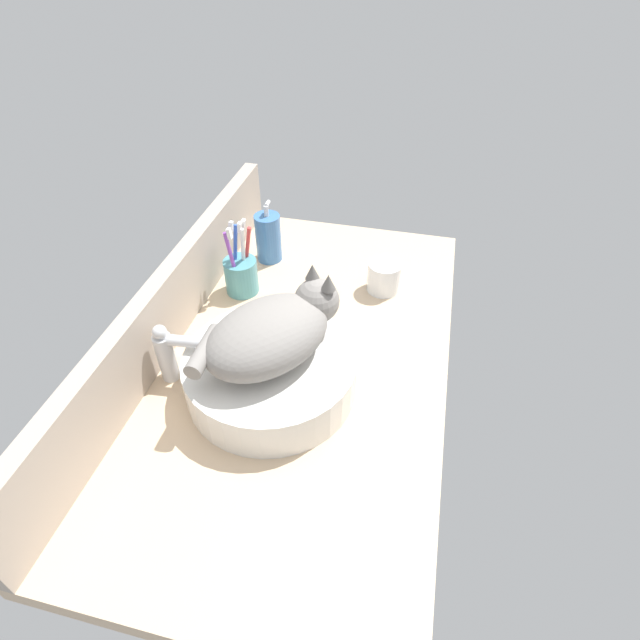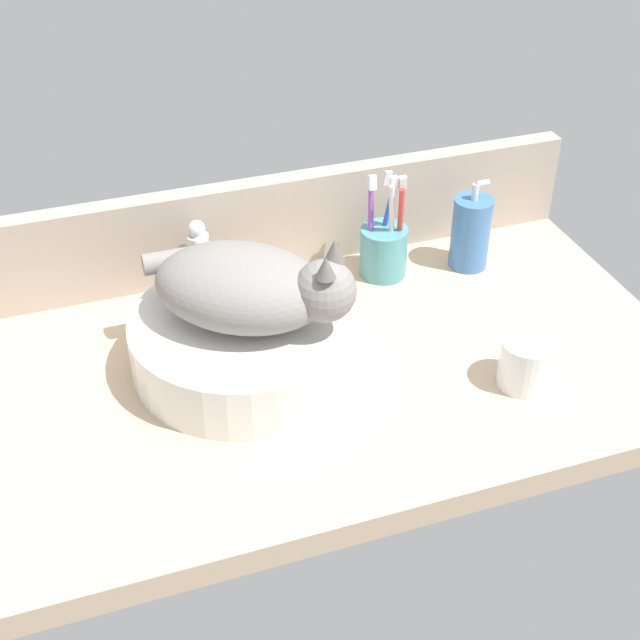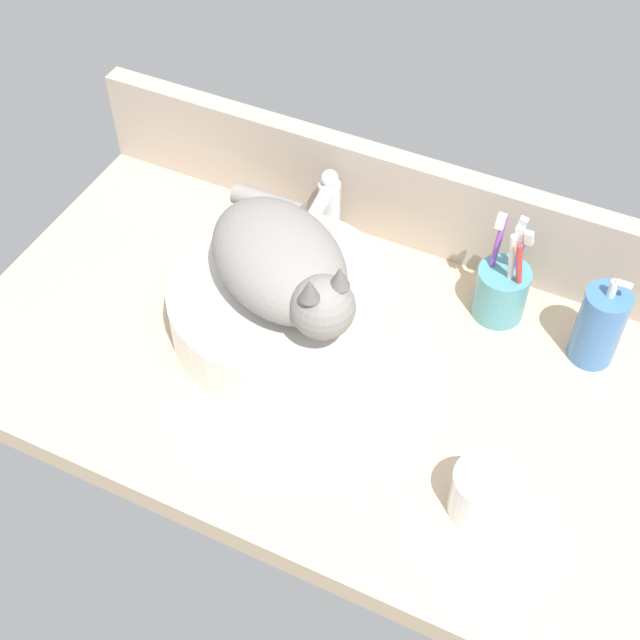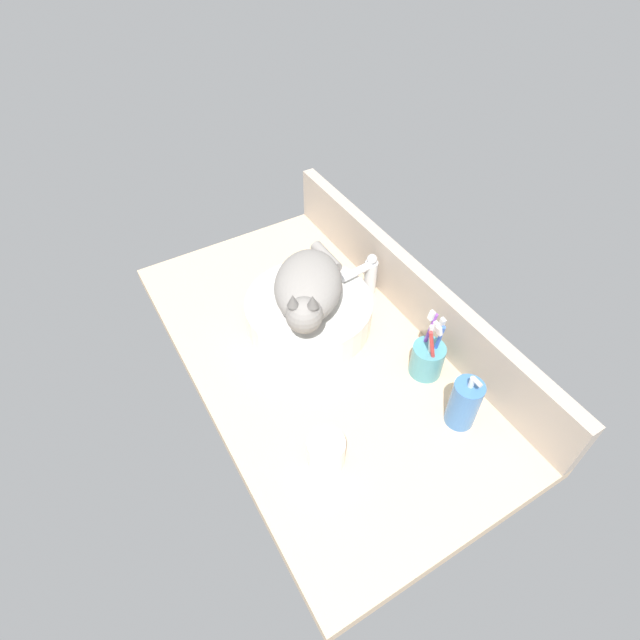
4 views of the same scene
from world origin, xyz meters
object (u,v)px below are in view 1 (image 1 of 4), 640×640
at_px(sink_basin, 271,373).
at_px(soap_dispenser, 268,237).
at_px(cat, 273,331).
at_px(faucet, 170,351).
at_px(water_glass, 384,278).
at_px(toothbrush_cup, 241,274).

bearing_deg(sink_basin, soap_dispenser, 18.21).
height_order(cat, soap_dispenser, cat).
distance_m(cat, soap_dispenser, 0.46).
bearing_deg(sink_basin, cat, -31.36).
bearing_deg(sink_basin, faucet, 95.09).
height_order(cat, faucet, cat).
bearing_deg(water_glass, cat, 155.63).
bearing_deg(soap_dispenser, water_glass, -101.85).
height_order(faucet, soap_dispenser, soap_dispenser).
height_order(sink_basin, faucet, faucet).
distance_m(cat, toothbrush_cup, 0.34).
xyz_separation_m(sink_basin, water_glass, (0.37, -0.17, -0.01)).
height_order(faucet, toothbrush_cup, toothbrush_cup).
height_order(sink_basin, water_glass, sink_basin).
bearing_deg(sink_basin, toothbrush_cup, 29.97).
xyz_separation_m(sink_basin, soap_dispenser, (0.44, 0.14, 0.02)).
bearing_deg(water_glass, faucet, 136.64).
height_order(sink_basin, soap_dispenser, soap_dispenser).
relative_size(toothbrush_cup, water_glass, 2.35).
bearing_deg(faucet, water_glass, -43.36).
relative_size(sink_basin, faucet, 2.44).
distance_m(sink_basin, soap_dispenser, 0.46).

